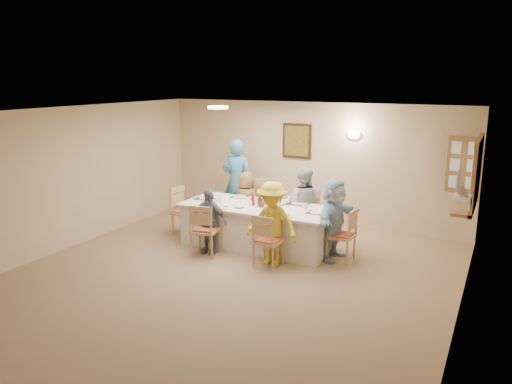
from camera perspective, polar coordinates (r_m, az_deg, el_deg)
The scene contains 49 objects.
ground at distance 7.68m, azimuth -3.45°, elevation -9.93°, with size 7.00×7.00×0.00m, color #9A7A57.
room_walls at distance 7.23m, azimuth -3.62°, elevation 1.19°, with size 7.00×7.00×7.00m.
wall_picture at distance 10.40m, azimuth 4.69°, elevation 5.84°, with size 0.62×0.05×0.72m.
wall_sconce at distance 9.97m, azimuth 11.09°, elevation 6.49°, with size 0.26×0.09×0.18m, color white.
ceiling_light at distance 8.89m, azimuth -4.37°, elevation 9.61°, with size 0.36×0.36×0.05m, color white.
serving_hatch at distance 8.63m, azimuth 23.89°, elevation 1.93°, with size 0.06×1.50×1.15m, color brown.
hatch_sill at distance 8.74m, azimuth 22.80°, elevation -1.37°, with size 0.30×1.50×0.05m, color brown.
shutter_door at distance 9.39m, azimuth 22.61°, elevation 2.87°, with size 0.55×0.04×1.00m, color brown.
fan_shelf at distance 7.33m, azimuth 22.54°, elevation -0.55°, with size 0.22×0.36×0.03m, color white.
desk_fan at distance 7.30m, azimuth 22.41°, elevation 0.62°, with size 0.30×0.30×0.28m, color #A5A5A8, non-canonical shape.
dining_table at distance 8.97m, azimuth 0.18°, elevation -3.91°, with size 2.73×1.16×0.76m, color beige.
chair_back_left at distance 9.88m, azimuth -0.83°, elevation -1.50°, with size 0.49×0.49×1.03m, color tan, non-canonical shape.
chair_back_right at distance 9.42m, azimuth 5.65°, elevation -2.60°, with size 0.45×0.45×0.93m, color tan, non-canonical shape.
chair_front_left at distance 8.57m, azimuth -5.83°, elevation -4.24°, with size 0.44×0.44×0.92m, color tan, non-canonical shape.
chair_front_right at distance 8.02m, azimuth 1.44°, elevation -5.52°, with size 0.43×0.43×0.89m, color tan, non-canonical shape.
chair_left_end at distance 9.72m, azimuth -8.01°, elevation -2.18°, with size 0.45×0.45×0.93m, color tan, non-canonical shape.
chair_right_end at distance 8.40m, azimuth 9.70°, elevation -4.82°, with size 0.43×0.43×0.89m, color tan, non-canonical shape.
diner_back_left at distance 9.76m, azimuth -1.16°, elevation -1.15°, with size 0.64×0.47×1.21m, color brown.
diner_back_right at distance 9.25m, azimuth 5.41°, elevation -1.39°, with size 0.76×0.64×1.40m, color #AEAEB9.
diner_front_left at distance 8.63m, azimuth -5.42°, elevation -3.32°, with size 0.69×0.34×1.15m, color slate.
diner_front_right at distance 8.04m, azimuth 1.82°, elevation -3.63°, with size 0.90×0.53×1.38m, color yellow.
diner_right_end at distance 8.37m, azimuth 8.91°, elevation -3.10°, with size 0.57×1.33×1.39m, color #ADCCE0.
caregiver at distance 10.31m, azimuth -2.15°, elevation 1.20°, with size 0.70×0.51×1.76m, color teal.
placemat_fl at distance 8.80m, azimuth -4.54°, elevation -1.71°, with size 0.33×0.24×0.01m, color #472B19.
plate_fl at distance 8.79m, azimuth -4.55°, elevation -1.64°, with size 0.24×0.24×0.02m, color white.
napkin_fl at distance 8.66m, azimuth -3.70°, elevation -1.88°, with size 0.14×0.14×0.01m, color yellow.
placemat_fr at distance 8.25m, azimuth 2.60°, elevation -2.67°, with size 0.33×0.25×0.01m, color #472B19.
plate_fr at distance 8.25m, azimuth 2.60°, elevation -2.61°, with size 0.25×0.25×0.02m, color white.
napkin_fr at distance 8.14m, azimuth 3.61°, elevation -2.86°, with size 0.14×0.14×0.01m, color yellow.
placemat_bl at distance 9.50m, azimuth -1.91°, elevation -0.56°, with size 0.32×0.24×0.01m, color #472B19.
plate_bl at distance 9.50m, azimuth -1.91°, elevation -0.50°, with size 0.25×0.25×0.02m, color white.
napkin_bl at distance 9.37m, azimuth -1.09°, elevation -0.70°, with size 0.14×0.14×0.01m, color yellow.
placemat_br at distance 9.00m, azimuth 4.81°, elevation -1.37°, with size 0.37×0.28×0.01m, color #472B19.
plate_br at distance 9.00m, azimuth 4.81°, elevation -1.31°, with size 0.23×0.23×0.01m, color white.
napkin_br at distance 8.89m, azimuth 5.76°, elevation -1.53°, with size 0.14×0.14×0.01m, color yellow.
placemat_le at distance 9.40m, azimuth -5.81°, elevation -0.77°, with size 0.37×0.28×0.01m, color #472B19.
plate_le at distance 9.40m, azimuth -5.82°, elevation -0.71°, with size 0.25×0.25×0.02m, color white.
napkin_le at distance 9.26m, azimuth -5.04°, elevation -0.92°, with size 0.13×0.13×0.01m, color yellow.
placemat_re at distance 8.44m, azimuth 7.00°, elevation -2.40°, with size 0.35×0.26×0.01m, color #472B19.
plate_re at distance 8.44m, azimuth 7.00°, elevation -2.33°, with size 0.24×0.24×0.02m, color white.
napkin_re at distance 8.34m, azimuth 8.04°, elevation -2.58°, with size 0.13×0.13×0.01m, color yellow.
teacup_a at distance 9.01m, azimuth -5.33°, elevation -1.09°, with size 0.15×0.15×0.09m, color white.
teacup_b at distance 9.16m, azimuth 3.84°, elevation -0.82°, with size 0.12×0.12×0.09m, color white.
bowl_a at distance 8.73m, azimuth -1.90°, elevation -1.65°, with size 0.25×0.25×0.05m, color white.
bowl_b at distance 8.96m, azimuth 2.93°, elevation -1.20°, with size 0.27×0.27×0.07m, color white.
condiment_ketchup at distance 8.87m, azimuth -0.37°, elevation -0.88°, with size 0.09×0.09×0.21m, color red.
condiment_brown at distance 8.86m, azimuth 0.36°, elevation -0.93°, with size 0.11×0.12×0.19m, color #482513.
condiment_malt at distance 8.77m, azimuth 0.63°, elevation -1.25°, with size 0.13×0.13×0.14m, color #482513.
drinking_glass at distance 8.96m, azimuth -0.53°, elevation -1.03°, with size 0.07×0.07×0.10m, color silver.
Camera 1 is at (3.61, -6.09, 3.00)m, focal length 35.00 mm.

